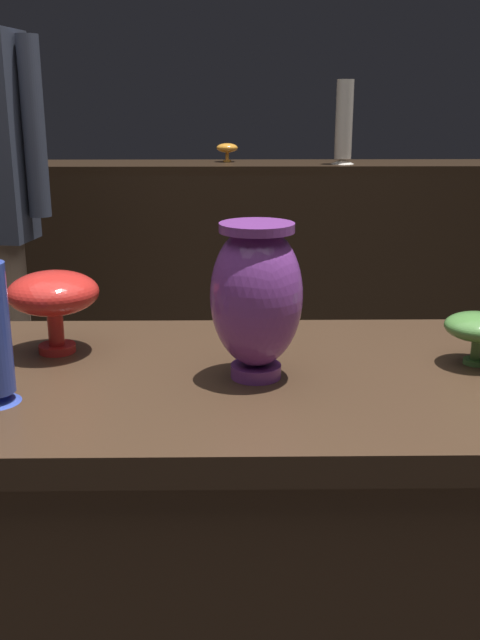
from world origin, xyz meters
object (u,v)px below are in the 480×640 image
shelf_vase_center (227,148)px  shelf_vase_right (344,124)px  vase_centerpiece (256,296)px  vase_tall_behind (478,328)px  vase_left_accent (53,295)px

shelf_vase_center → shelf_vase_right: size_ratio=0.27×
vase_centerpiece → vase_tall_behind: vase_centerpiece is taller
vase_centerpiece → shelf_vase_right: bearing=77.8°
vase_tall_behind → shelf_vase_center: 2.28m
vase_centerpiece → shelf_vase_center: (-0.05, 2.28, 0.11)m
shelf_vase_center → shelf_vase_right: shelf_vase_right is taller
vase_centerpiece → vase_left_accent: size_ratio=1.58×
vase_left_accent → shelf_vase_right: 2.20m
vase_tall_behind → shelf_vase_right: (0.06, 2.09, 0.29)m
vase_left_accent → shelf_vase_right: shelf_vase_right is taller
vase_tall_behind → vase_left_accent: size_ratio=0.70×
vase_centerpiece → shelf_vase_center: size_ratio=2.71×
vase_left_accent → shelf_vase_right: (0.84, 2.02, 0.25)m
vase_tall_behind → vase_left_accent: 0.78m
vase_centerpiece → vase_left_accent: (-0.38, 0.14, -0.03)m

